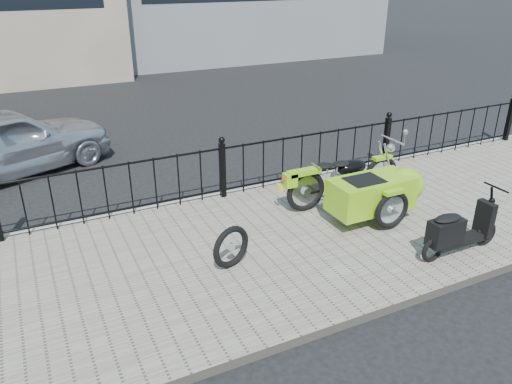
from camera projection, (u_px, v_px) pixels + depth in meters
name	position (u px, v px, depth m)	size (l,w,h in m)	color
ground	(256.00, 235.00, 7.64)	(120.00, 120.00, 0.00)	black
sidewalk	(271.00, 247.00, 7.20)	(30.00, 3.80, 0.12)	slate
curb	(220.00, 196.00, 8.79)	(30.00, 0.10, 0.12)	gray
iron_fence	(223.00, 171.00, 8.46)	(14.11, 0.11, 1.08)	black
motorcycle_sidecar	(374.00, 188.00, 7.80)	(2.28, 1.48, 0.98)	black
scooter	(457.00, 232.00, 6.75)	(1.36, 0.40, 0.92)	black
spare_tire	(231.00, 247.00, 6.51)	(0.59, 0.59, 0.08)	black
sedan_car	(7.00, 142.00, 9.62)	(1.57, 3.90, 1.33)	silver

